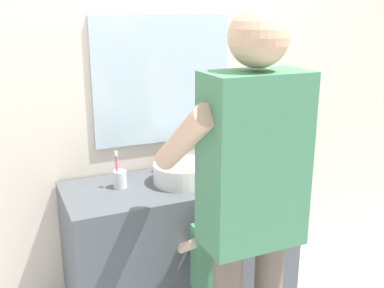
# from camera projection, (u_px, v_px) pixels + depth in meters

# --- Properties ---
(back_wall) EXTENTS (4.40, 0.10, 2.70)m
(back_wall) POSITION_uv_depth(u_px,v_px,m) (160.00, 80.00, 2.68)
(back_wall) COLOR beige
(back_wall) RESTS_ON ground
(vanity_cabinet) EXTENTS (1.30, 0.54, 0.83)m
(vanity_cabinet) POSITION_uv_depth(u_px,v_px,m) (182.00, 247.00, 2.67)
(vanity_cabinet) COLOR #4C5156
(vanity_cabinet) RESTS_ON ground
(sink_basin) EXTENTS (0.33, 0.33, 0.11)m
(sink_basin) POSITION_uv_depth(u_px,v_px,m) (183.00, 173.00, 2.51)
(sink_basin) COLOR silver
(sink_basin) RESTS_ON vanity_cabinet
(faucet) EXTENTS (0.18, 0.14, 0.18)m
(faucet) POSITION_uv_depth(u_px,v_px,m) (170.00, 158.00, 2.68)
(faucet) COLOR #B7BABF
(faucet) RESTS_ON vanity_cabinet
(toothbrush_cup) EXTENTS (0.07, 0.07, 0.21)m
(toothbrush_cup) POSITION_uv_depth(u_px,v_px,m) (120.00, 179.00, 2.44)
(toothbrush_cup) COLOR silver
(toothbrush_cup) RESTS_ON vanity_cabinet
(soap_bottle) EXTENTS (0.06, 0.06, 0.16)m
(soap_bottle) POSITION_uv_depth(u_px,v_px,m) (233.00, 161.00, 2.67)
(soap_bottle) COLOR #B27FC6
(soap_bottle) RESTS_ON vanity_cabinet
(child_toddler) EXTENTS (0.27, 0.27, 0.87)m
(child_toddler) POSITION_uv_depth(u_px,v_px,m) (212.00, 265.00, 2.28)
(child_toddler) COLOR #2D334C
(child_toddler) RESTS_ON ground
(adult_parent) EXTENTS (0.55, 0.58, 1.77)m
(adult_parent) POSITION_uv_depth(u_px,v_px,m) (250.00, 185.00, 1.85)
(adult_parent) COLOR #6B5B4C
(adult_parent) RESTS_ON ground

